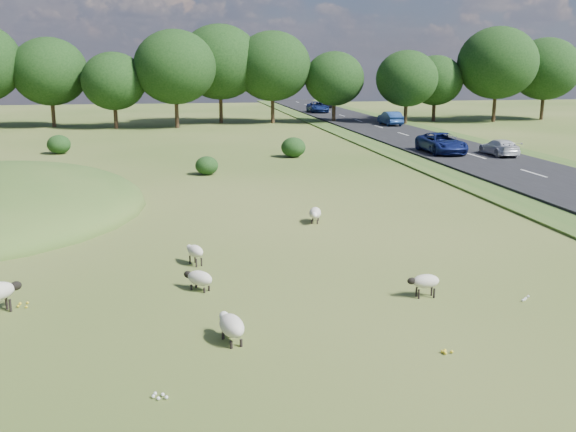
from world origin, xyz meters
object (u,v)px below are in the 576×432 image
(sheep_1, at_px, (195,251))
(car_0, at_px, (318,107))
(sheep_3, at_px, (425,281))
(sheep_4, at_px, (315,213))
(sheep_2, at_px, (199,278))
(car_3, at_px, (328,103))
(car_4, at_px, (390,118))
(sheep_0, at_px, (231,325))
(car_1, at_px, (442,143))
(car_2, at_px, (499,147))

(sheep_1, relative_size, car_0, 0.19)
(sheep_3, distance_m, sheep_4, 10.02)
(sheep_1, height_order, sheep_2, sheep_1)
(car_3, xyz_separation_m, car_4, (0.00, -30.74, 0.09))
(sheep_4, bearing_deg, sheep_0, -5.97)
(sheep_4, xyz_separation_m, car_0, (14.39, 63.78, 0.55))
(sheep_2, xyz_separation_m, sheep_4, (5.53, 8.09, 0.04))
(car_0, relative_size, car_1, 0.97)
(sheep_0, height_order, car_0, car_0)
(sheep_3, height_order, sheep_4, sheep_3)
(car_3, bearing_deg, car_2, 90.00)
(car_4, bearing_deg, sheep_1, 63.81)
(car_2, relative_size, car_4, 0.90)
(sheep_0, distance_m, car_2, 37.64)
(sheep_1, relative_size, car_3, 0.22)
(sheep_0, height_order, car_1, car_1)
(sheep_2, height_order, sheep_3, sheep_3)
(car_1, height_order, car_3, car_1)
(sheep_2, relative_size, car_1, 0.19)
(sheep_0, height_order, car_2, car_2)
(sheep_4, distance_m, car_3, 75.88)
(car_2, bearing_deg, sheep_3, 58.38)
(car_2, bearing_deg, sheep_2, 47.21)
(car_2, bearing_deg, sheep_4, 43.97)
(car_0, distance_m, car_1, 44.26)
(car_1, bearing_deg, sheep_2, -125.82)
(sheep_2, height_order, car_3, car_3)
(sheep_0, relative_size, sheep_1, 1.30)
(sheep_4, distance_m, car_4, 46.62)
(sheep_0, distance_m, sheep_1, 6.85)
(car_0, height_order, car_1, car_1)
(sheep_1, distance_m, car_1, 31.91)
(sheep_0, bearing_deg, sheep_2, -5.88)
(sheep_2, bearing_deg, sheep_1, -46.29)
(sheep_0, bearing_deg, sheep_4, -36.77)
(sheep_1, distance_m, sheep_2, 2.71)
(sheep_4, xyz_separation_m, car_3, (18.19, 73.66, 0.49))
(sheep_2, distance_m, car_2, 34.93)
(sheep_1, distance_m, car_0, 71.98)
(sheep_4, distance_m, car_1, 24.26)
(sheep_4, bearing_deg, sheep_1, -30.17)
(sheep_0, distance_m, car_0, 78.38)
(sheep_3, bearing_deg, car_3, -100.13)
(sheep_3, distance_m, car_3, 85.29)
(car_1, bearing_deg, car_4, 80.78)
(car_0, height_order, car_3, car_0)
(sheep_2, xyz_separation_m, sheep_3, (6.81, -1.85, 0.11))
(sheep_3, xyz_separation_m, car_3, (16.92, 83.60, 0.41))
(car_1, bearing_deg, sheep_4, -126.40)
(sheep_0, bearing_deg, car_0, -29.19)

